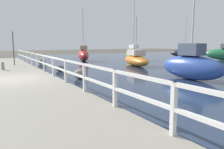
{
  "coord_description": "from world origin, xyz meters",
  "views": [
    {
      "loc": [
        -0.91,
        -12.3,
        2.12
      ],
      "look_at": [
        4.75,
        -2.3,
        0.49
      ],
      "focal_mm": 35.0,
      "sensor_mm": 36.0,
      "label": 1
    }
  ],
  "objects": [
    {
      "name": "sailboat_orange",
      "position": [
        11.39,
        4.8,
        0.62
      ],
      "size": [
        3.2,
        5.81,
        4.6
      ],
      "rotation": [
        0.0,
        0.0,
        -0.31
      ],
      "color": "orange",
      "rests_on": "water_surface"
    },
    {
      "name": "boulder_near_dock",
      "position": [
        3.49,
        8.27,
        0.17
      ],
      "size": [
        0.45,
        0.41,
        0.34
      ],
      "color": "gray",
      "rests_on": "ground"
    },
    {
      "name": "ground_plane",
      "position": [
        0.0,
        0.0,
        0.0
      ],
      "size": [
        120.0,
        120.0,
        0.0
      ],
      "primitive_type": "plane",
      "color": "#4C473D"
    },
    {
      "name": "sailboat_red",
      "position": [
        9.33,
        13.0,
        0.78
      ],
      "size": [
        3.19,
        5.89,
        6.34
      ],
      "rotation": [
        0.0,
        0.0,
        -0.35
      ],
      "color": "red",
      "rests_on": "water_surface"
    },
    {
      "name": "sailboat_yellow",
      "position": [
        15.15,
        10.53,
        0.85
      ],
      "size": [
        1.96,
        4.7,
        8.02
      ],
      "rotation": [
        0.0,
        0.0,
        -0.23
      ],
      "color": "gold",
      "rests_on": "water_surface"
    },
    {
      "name": "boulder_downstream",
      "position": [
        3.81,
        4.2,
        0.23
      ],
      "size": [
        0.62,
        0.56,
        0.47
      ],
      "color": "#666056",
      "rests_on": "ground"
    },
    {
      "name": "sailboat_black",
      "position": [
        25.48,
        11.58,
        0.71
      ],
      "size": [
        2.79,
        4.95,
        5.92
      ],
      "rotation": [
        0.0,
        0.0,
        0.32
      ],
      "color": "black",
      "rests_on": "water_surface"
    },
    {
      "name": "boulder_water_edge",
      "position": [
        3.85,
        0.02,
        0.3
      ],
      "size": [
        0.79,
        0.71,
        0.59
      ],
      "color": "gray",
      "rests_on": "ground"
    },
    {
      "name": "railing",
      "position": [
        2.22,
        -0.0,
        1.02
      ],
      "size": [
        0.1,
        32.5,
        1.08
      ],
      "color": "white",
      "rests_on": "dock_walkway"
    },
    {
      "name": "dock_lamp",
      "position": [
        0.96,
        7.84,
        2.28
      ],
      "size": [
        0.21,
        0.21,
        2.99
      ],
      "color": "#2D2D33",
      "rests_on": "dock_walkway"
    },
    {
      "name": "mooring_bollard",
      "position": [
        -0.09,
        4.69,
        0.57
      ],
      "size": [
        0.21,
        0.21,
        0.56
      ],
      "color": "gray",
      "rests_on": "dock_walkway"
    },
    {
      "name": "dock_walkway",
      "position": [
        0.0,
        0.0,
        0.15
      ],
      "size": [
        4.63,
        36.0,
        0.29
      ],
      "color": "gray",
      "rests_on": "ground"
    },
    {
      "name": "boulder_far_strip",
      "position": [
        3.8,
        10.71,
        0.29
      ],
      "size": [
        0.79,
        0.71,
        0.59
      ],
      "color": "gray",
      "rests_on": "ground"
    },
    {
      "name": "sailboat_blue",
      "position": [
        9.45,
        -3.44,
        0.83
      ],
      "size": [
        1.37,
        4.36,
        5.01
      ],
      "rotation": [
        0.0,
        0.0,
        0.02
      ],
      "color": "#2D4C9E",
      "rests_on": "water_surface"
    }
  ]
}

